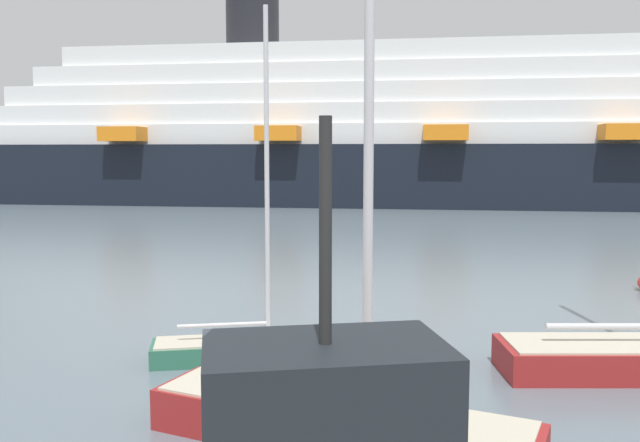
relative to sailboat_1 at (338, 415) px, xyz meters
The scene contains 3 objects.
sailboat_1 is the anchor object (origin of this frame).
sailboat_5 4.53m from the sailboat_1, 119.33° to the left, with size 4.20×2.16×7.14m.
cruise_ship 47.68m from the sailboat_1, 86.25° to the left, with size 88.85×14.33×17.31m.
Camera 1 is at (3.24, -5.23, 4.25)m, focal length 37.63 mm.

